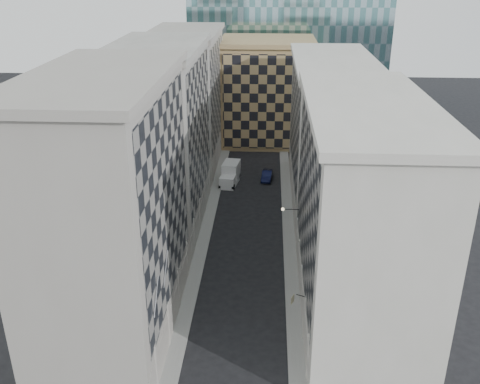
% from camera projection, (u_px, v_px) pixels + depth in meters
% --- Properties ---
extents(sidewalk_west, '(1.50, 100.00, 0.15)m').
position_uv_depth(sidewalk_west, '(206.00, 231.00, 67.76)').
color(sidewalk_west, gray).
rests_on(sidewalk_west, ground).
extents(sidewalk_east, '(1.50, 100.00, 0.15)m').
position_uv_depth(sidewalk_east, '(289.00, 233.00, 67.23)').
color(sidewalk_east, gray).
rests_on(sidewalk_east, ground).
extents(bldg_left_a, '(10.80, 22.80, 23.70)m').
position_uv_depth(bldg_left_a, '(112.00, 211.00, 45.97)').
color(bldg_left_a, gray).
rests_on(bldg_left_a, ground).
extents(bldg_left_b, '(10.80, 22.80, 22.70)m').
position_uv_depth(bldg_left_b, '(161.00, 138.00, 66.31)').
color(bldg_left_b, gray).
rests_on(bldg_left_b, ground).
extents(bldg_left_c, '(10.80, 22.80, 21.70)m').
position_uv_depth(bldg_left_c, '(187.00, 100.00, 86.65)').
color(bldg_left_c, gray).
rests_on(bldg_left_c, ground).
extents(bldg_right_a, '(10.80, 26.80, 20.70)m').
position_uv_depth(bldg_right_a, '(359.00, 212.00, 49.13)').
color(bldg_right_a, beige).
rests_on(bldg_right_a, ground).
extents(bldg_right_b, '(10.80, 28.80, 19.70)m').
position_uv_depth(bldg_right_b, '(330.00, 131.00, 74.03)').
color(bldg_right_b, beige).
rests_on(bldg_right_b, ground).
extents(tan_block, '(16.80, 14.80, 18.80)m').
position_uv_depth(tan_block, '(267.00, 91.00, 98.35)').
color(tan_block, tan).
rests_on(tan_block, ground).
extents(flagpoles_left, '(0.10, 6.33, 2.33)m').
position_uv_depth(flagpoles_left, '(161.00, 282.00, 42.66)').
color(flagpoles_left, gray).
rests_on(flagpoles_left, ground).
extents(bracket_lamp, '(1.98, 0.36, 0.36)m').
position_uv_depth(bracket_lamp, '(284.00, 209.00, 59.34)').
color(bracket_lamp, black).
rests_on(bracket_lamp, ground).
extents(box_truck, '(3.05, 5.93, 3.11)m').
position_uv_depth(box_truck, '(230.00, 175.00, 82.05)').
color(box_truck, white).
rests_on(box_truck, ground).
extents(dark_car, '(1.88, 4.44, 1.43)m').
position_uv_depth(dark_car, '(267.00, 176.00, 83.39)').
color(dark_car, '#0E1335').
rests_on(dark_car, ground).
extents(shop_sign, '(1.25, 0.68, 0.79)m').
position_uv_depth(shop_sign, '(293.00, 299.00, 47.70)').
color(shop_sign, black).
rests_on(shop_sign, ground).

